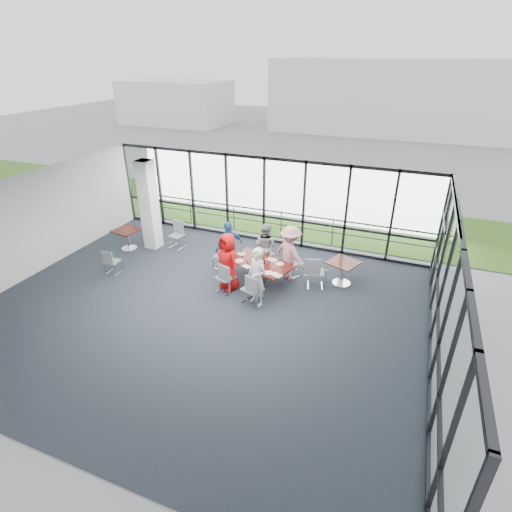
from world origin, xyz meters
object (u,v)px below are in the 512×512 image
at_px(side_table_right, 343,266).
at_px(chair_main_fl, 266,254).
at_px(structural_column, 149,205).
at_px(diner_end, 229,246).
at_px(chair_main_fr, 291,264).
at_px(chair_spare_la, 113,261).
at_px(chair_main_nl, 225,277).
at_px(side_table_left, 127,233).
at_px(diner_far_left, 266,246).
at_px(diner_near_right, 257,277).
at_px(main_table, 260,266).
at_px(chair_main_end, 223,256).
at_px(diner_far_right, 290,253).
at_px(chair_spare_r, 316,272).
at_px(chair_main_nr, 252,289).
at_px(chair_spare_lb, 176,236).
at_px(diner_near_left, 228,262).

distance_m(side_table_right, chair_main_fl, 2.59).
bearing_deg(side_table_right, structural_column, 179.15).
relative_size(diner_end, chair_main_fr, 1.92).
distance_m(chair_main_fr, chair_spare_la, 5.75).
xyz_separation_m(structural_column, chair_main_nl, (3.84, -1.86, -1.12)).
bearing_deg(side_table_left, chair_spare_la, -67.64).
relative_size(diner_far_left, chair_spare_la, 1.91).
height_order(side_table_left, chair_main_nl, chair_main_nl).
xyz_separation_m(diner_near_right, diner_far_left, (-0.53, 2.09, -0.08)).
xyz_separation_m(main_table, chair_main_nl, (-0.78, -0.81, -0.15)).
height_order(diner_near_right, chair_main_end, diner_near_right).
distance_m(diner_far_right, diner_end, 2.00).
xyz_separation_m(main_table, diner_far_right, (0.76, 0.64, 0.26)).
relative_size(diner_near_right, chair_main_fr, 1.96).
relative_size(side_table_left, chair_main_nl, 1.00).
height_order(diner_end, chair_spare_r, diner_end).
bearing_deg(side_table_right, chair_main_nr, -136.65).
bearing_deg(chair_spare_r, main_table, -179.34).
height_order(side_table_right, chair_main_nr, chair_main_nr).
relative_size(main_table, chair_spare_lb, 2.35).
relative_size(chair_main_nr, chair_spare_lb, 1.00).
bearing_deg(chair_main_fl, diner_near_right, 129.10).
relative_size(chair_main_nl, chair_main_fl, 1.05).
bearing_deg(chair_main_nr, diner_near_left, 170.51).
height_order(side_table_left, diner_far_right, diner_far_right).
bearing_deg(structural_column, side_table_left, -144.81).
distance_m(diner_end, chair_spare_la, 3.80).
bearing_deg(diner_end, diner_far_left, 149.46).
bearing_deg(chair_main_nr, side_table_right, 62.34).
distance_m(side_table_left, chair_spare_r, 6.99).
bearing_deg(chair_main_fr, side_table_right, -142.64).
xyz_separation_m(diner_end, chair_spare_la, (-3.42, -1.60, -0.44)).
height_order(side_table_right, diner_near_right, diner_near_right).
bearing_deg(diner_far_left, main_table, 115.37).
distance_m(structural_column, side_table_left, 1.32).
height_order(diner_far_right, chair_main_nl, diner_far_right).
height_order(side_table_right, chair_spare_la, chair_spare_la).
distance_m(structural_column, chair_main_nl, 4.41).
bearing_deg(chair_main_end, chair_main_fl, 134.56).
relative_size(diner_far_left, chair_main_fl, 1.71).
bearing_deg(chair_main_nl, chair_spare_lb, 161.87).
bearing_deg(side_table_left, diner_end, -0.90).
distance_m(chair_main_nl, chair_spare_lb, 3.63).
bearing_deg(chair_main_end, diner_end, 110.97).
xyz_separation_m(diner_near_right, diner_end, (-1.57, 1.54, -0.02)).
bearing_deg(chair_main_nl, chair_main_end, 135.90).
distance_m(chair_spare_lb, chair_spare_r, 5.46).
relative_size(diner_near_right, diner_far_right, 0.97).
distance_m(diner_far_right, chair_spare_la, 5.72).
xyz_separation_m(side_table_left, chair_main_fl, (5.13, 0.58, -0.17)).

